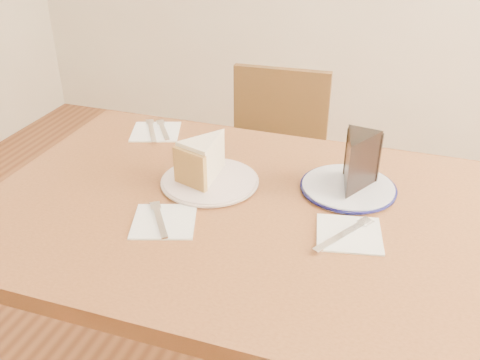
# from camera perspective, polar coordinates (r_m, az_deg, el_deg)

# --- Properties ---
(table) EXTENTS (1.20, 0.80, 0.75)m
(table) POSITION_cam_1_polar(r_m,az_deg,el_deg) (1.25, 0.84, -6.75)
(table) COLOR #502B16
(table) RESTS_ON ground
(chair_far) EXTENTS (0.43, 0.43, 0.82)m
(chair_far) POSITION_cam_1_polar(r_m,az_deg,el_deg) (1.91, 3.36, 0.27)
(chair_far) COLOR #3A2411
(chair_far) RESTS_ON ground
(plate_cream) EXTENTS (0.22, 0.22, 0.01)m
(plate_cream) POSITION_cam_1_polar(r_m,az_deg,el_deg) (1.28, -3.23, -0.13)
(plate_cream) COLOR silver
(plate_cream) RESTS_ON table
(plate_navy) EXTENTS (0.21, 0.21, 0.01)m
(plate_navy) POSITION_cam_1_polar(r_m,az_deg,el_deg) (1.28, 11.46, -0.81)
(plate_navy) COLOR silver
(plate_navy) RESTS_ON table
(carrot_cake) EXTENTS (0.12, 0.15, 0.09)m
(carrot_cake) POSITION_cam_1_polar(r_m,az_deg,el_deg) (1.28, -3.39, 2.28)
(carrot_cake) COLOR beige
(carrot_cake) RESTS_ON plate_cream
(chocolate_cake) EXTENTS (0.10, 0.12, 0.12)m
(chocolate_cake) POSITION_cam_1_polar(r_m,az_deg,el_deg) (1.24, 12.20, 1.52)
(chocolate_cake) COLOR black
(chocolate_cake) RESTS_ON plate_navy
(napkin_cream) EXTENTS (0.17, 0.17, 0.00)m
(napkin_cream) POSITION_cam_1_polar(r_m,az_deg,el_deg) (1.15, -8.11, -4.38)
(napkin_cream) COLOR white
(napkin_cream) RESTS_ON table
(napkin_navy) EXTENTS (0.15, 0.15, 0.00)m
(napkin_navy) POSITION_cam_1_polar(r_m,az_deg,el_deg) (1.13, 11.56, -5.65)
(napkin_navy) COLOR white
(napkin_navy) RESTS_ON table
(napkin_spare) EXTENTS (0.17, 0.17, 0.00)m
(napkin_spare) POSITION_cam_1_polar(r_m,az_deg,el_deg) (1.56, -8.98, 5.11)
(napkin_spare) COLOR white
(napkin_spare) RESTS_ON table
(fork_cream) EXTENTS (0.09, 0.12, 0.00)m
(fork_cream) POSITION_cam_1_polar(r_m,az_deg,el_deg) (1.15, -8.58, -4.20)
(fork_cream) COLOR silver
(fork_cream) RESTS_ON napkin_cream
(knife_navy) EXTENTS (0.10, 0.15, 0.00)m
(knife_navy) POSITION_cam_1_polar(r_m,az_deg,el_deg) (1.11, 10.95, -5.73)
(knife_navy) COLOR silver
(knife_navy) RESTS_ON napkin_navy
(fork_spare) EXTENTS (0.09, 0.12, 0.00)m
(fork_spare) POSITION_cam_1_polar(r_m,az_deg,el_deg) (1.56, -8.17, 5.31)
(fork_spare) COLOR silver
(fork_spare) RESTS_ON napkin_spare
(knife_spare) EXTENTS (0.10, 0.14, 0.00)m
(knife_spare) POSITION_cam_1_polar(r_m,az_deg,el_deg) (1.56, -9.39, 5.19)
(knife_spare) COLOR silver
(knife_spare) RESTS_ON napkin_spare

